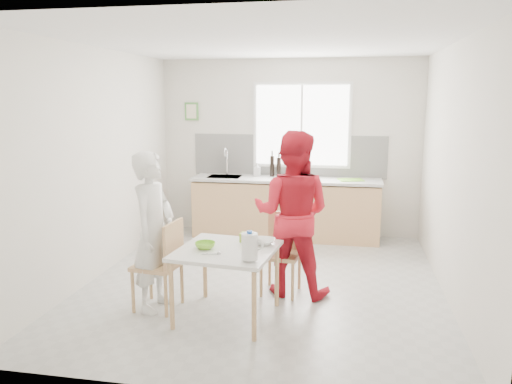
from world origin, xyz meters
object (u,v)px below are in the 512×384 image
at_px(person_white, 154,231).
at_px(bowl_white, 264,241).
at_px(dining_table, 227,256).
at_px(chair_far, 282,249).
at_px(person_red, 292,214).
at_px(chair_left, 163,261).
at_px(wine_bottle_a, 272,166).
at_px(bowl_green, 205,245).
at_px(milk_jug, 250,246).
at_px(wine_bottle_b, 279,167).

bearing_deg(person_white, bowl_white, -76.90).
bearing_deg(bowl_white, dining_table, -146.46).
height_order(chair_far, person_red, person_red).
relative_size(chair_left, bowl_white, 4.17).
height_order(chair_left, person_white, person_white).
xyz_separation_m(dining_table, wine_bottle_a, (-0.03, 3.07, 0.46)).
height_order(chair_far, bowl_green, chair_far).
bearing_deg(milk_jug, person_red, 82.71).
bearing_deg(chair_left, person_white, -90.00).
relative_size(dining_table, wine_bottle_b, 3.32).
xyz_separation_m(chair_left, chair_far, (1.11, 0.70, -0.02)).
bearing_deg(milk_jug, wine_bottle_a, 101.77).
distance_m(bowl_white, wine_bottle_a, 2.89).
height_order(bowl_white, wine_bottle_b, wine_bottle_b).
bearing_deg(chair_far, dining_table, -113.21).
bearing_deg(person_white, chair_far, -54.03).
bearing_deg(chair_left, bowl_white, 104.30).
height_order(person_red, wine_bottle_b, person_red).
height_order(chair_left, milk_jug, milk_jug).
distance_m(chair_left, bowl_white, 1.04).
distance_m(chair_left, chair_far, 1.31).
xyz_separation_m(chair_left, bowl_white, (1.00, 0.14, 0.22)).
bearing_deg(person_white, wine_bottle_a, -7.60).
height_order(bowl_green, wine_bottle_b, wine_bottle_b).
height_order(dining_table, person_white, person_white).
bearing_deg(bowl_green, wine_bottle_a, 86.85).
bearing_deg(chair_far, person_red, -13.42).
relative_size(milk_jug, wine_bottle_a, 0.80).
height_order(chair_far, wine_bottle_b, wine_bottle_b).
relative_size(bowl_green, milk_jug, 0.76).
bearing_deg(milk_jug, bowl_white, 92.58).
bearing_deg(bowl_green, chair_far, 51.32).
height_order(chair_far, person_white, person_white).
height_order(person_red, bowl_white, person_red).
xyz_separation_m(bowl_white, wine_bottle_a, (-0.36, 2.85, 0.36)).
distance_m(chair_far, person_white, 1.43).
distance_m(dining_table, chair_left, 0.69).
bearing_deg(bowl_white, person_red, 67.15).
bearing_deg(person_red, bowl_white, 73.42).
distance_m(dining_table, person_red, 0.95).
height_order(dining_table, chair_far, chair_far).
height_order(chair_left, wine_bottle_a, wine_bottle_a).
bearing_deg(person_red, person_white, 32.59).
xyz_separation_m(person_white, person_red, (1.31, 0.65, 0.09)).
relative_size(dining_table, wine_bottle_a, 3.11).
xyz_separation_m(person_red, bowl_white, (-0.22, -0.52, -0.17)).
distance_m(person_white, wine_bottle_a, 3.08).
relative_size(chair_far, bowl_green, 4.46).
bearing_deg(wine_bottle_a, milk_jug, -84.49).
relative_size(person_red, milk_jug, 6.95).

